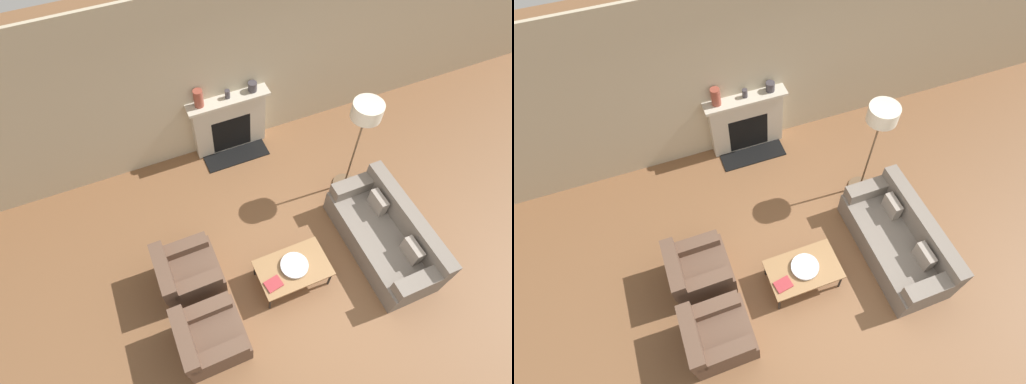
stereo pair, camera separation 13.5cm
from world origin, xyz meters
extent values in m
plane|color=brown|center=(0.00, 0.00, 0.00)|extent=(18.00, 18.00, 0.00)
cube|color=#BCAD8E|center=(0.00, 3.11, 1.45)|extent=(18.00, 0.06, 2.90)
cube|color=beige|center=(-0.21, 2.98, 0.54)|extent=(1.25, 0.20, 1.07)
cube|color=black|center=(-0.21, 2.90, 0.39)|extent=(0.69, 0.04, 0.70)
cube|color=black|center=(-0.21, 2.70, 0.01)|extent=(1.12, 0.40, 0.02)
cube|color=beige|center=(-0.21, 2.95, 1.10)|extent=(1.37, 0.28, 0.05)
cube|color=slate|center=(1.12, 0.22, 0.21)|extent=(0.84, 1.88, 0.42)
cube|color=slate|center=(1.45, 0.22, 0.61)|extent=(0.20, 1.88, 0.39)
cube|color=slate|center=(1.12, 1.05, 0.52)|extent=(0.78, 0.22, 0.21)
cube|color=slate|center=(1.12, -0.61, 0.52)|extent=(0.78, 0.22, 0.21)
cube|color=gray|center=(1.25, 0.64, 0.56)|extent=(0.12, 0.32, 0.28)
cube|color=gray|center=(1.25, -0.21, 0.56)|extent=(0.12, 0.32, 0.28)
cube|color=brown|center=(-1.63, -0.16, 0.22)|extent=(0.80, 0.76, 0.45)
cube|color=brown|center=(-1.95, -0.16, 0.61)|extent=(0.18, 0.76, 0.32)
cube|color=brown|center=(-1.63, -0.45, 0.52)|extent=(0.72, 0.18, 0.15)
cube|color=brown|center=(-1.63, 0.13, 0.52)|extent=(0.72, 0.18, 0.15)
cube|color=brown|center=(-1.63, 0.77, 0.22)|extent=(0.80, 0.76, 0.45)
cube|color=brown|center=(-1.95, 0.77, 0.61)|extent=(0.18, 0.76, 0.32)
cube|color=brown|center=(-1.63, 0.48, 0.52)|extent=(0.72, 0.18, 0.15)
cube|color=brown|center=(-1.63, 1.06, 0.52)|extent=(0.72, 0.18, 0.15)
cube|color=olive|center=(-0.31, 0.25, 0.39)|extent=(0.99, 0.62, 0.03)
cylinder|color=black|center=(-0.76, -0.02, 0.19)|extent=(0.03, 0.03, 0.37)
cylinder|color=black|center=(0.15, -0.02, 0.19)|extent=(0.03, 0.03, 0.37)
cylinder|color=black|center=(-0.76, 0.52, 0.19)|extent=(0.03, 0.03, 0.37)
cylinder|color=black|center=(0.15, 0.52, 0.19)|extent=(0.03, 0.03, 0.37)
cylinder|color=silver|center=(-0.29, 0.26, 0.41)|extent=(0.13, 0.13, 0.01)
cylinder|color=silver|center=(-0.29, 0.26, 0.43)|extent=(0.38, 0.38, 0.04)
cube|color=#9E2D33|center=(-0.65, 0.14, 0.41)|extent=(0.25, 0.20, 0.02)
cylinder|color=brown|center=(1.25, 1.43, 0.01)|extent=(0.39, 0.39, 0.03)
cylinder|color=brown|center=(1.25, 1.43, 0.82)|extent=(0.03, 0.03, 1.59)
cylinder|color=beige|center=(1.25, 1.43, 1.70)|extent=(0.43, 0.43, 0.23)
cylinder|color=brown|center=(-0.67, 2.98, 1.27)|extent=(0.15, 0.15, 0.29)
cylinder|color=#3D383D|center=(-0.20, 2.98, 1.19)|extent=(0.08, 0.08, 0.14)
cylinder|color=#3D383D|center=(0.23, 2.98, 1.20)|extent=(0.15, 0.15, 0.15)
camera|label=1|loc=(-1.63, -1.58, 5.49)|focal=28.00mm
camera|label=2|loc=(-1.50, -1.63, 5.49)|focal=28.00mm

